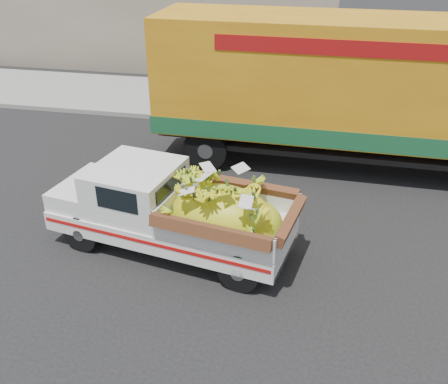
# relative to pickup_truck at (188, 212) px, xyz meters

# --- Properties ---
(ground) EXTENTS (100.00, 100.00, 0.00)m
(ground) POSITION_rel_pickup_truck_xyz_m (1.55, -0.61, -0.89)
(ground) COLOR black
(ground) RESTS_ON ground
(curb) EXTENTS (60.00, 0.25, 0.15)m
(curb) POSITION_rel_pickup_truck_xyz_m (1.55, 7.06, -0.81)
(curb) COLOR gray
(curb) RESTS_ON ground
(sidewalk) EXTENTS (60.00, 4.00, 0.14)m
(sidewalk) POSITION_rel_pickup_truck_xyz_m (1.55, 9.16, -0.82)
(sidewalk) COLOR gray
(sidewalk) RESTS_ON ground
(building_left) EXTENTS (18.00, 6.00, 5.00)m
(building_left) POSITION_rel_pickup_truck_xyz_m (-6.45, 15.06, 1.61)
(building_left) COLOR gray
(building_left) RESTS_ON ground
(pickup_truck) EXTENTS (4.94, 2.51, 1.65)m
(pickup_truck) POSITION_rel_pickup_truck_xyz_m (0.00, 0.00, 0.00)
(pickup_truck) COLOR black
(pickup_truck) RESTS_ON ground
(semi_trailer) EXTENTS (12.02, 2.76, 3.80)m
(semi_trailer) POSITION_rel_pickup_truck_xyz_m (4.03, 4.61, 1.23)
(semi_trailer) COLOR black
(semi_trailer) RESTS_ON ground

